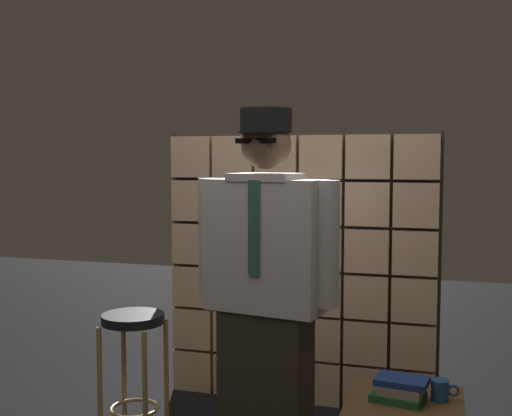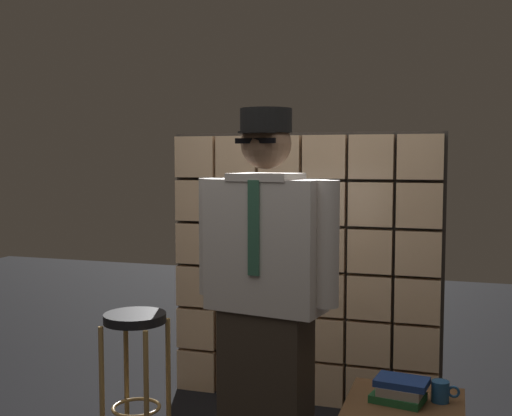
{
  "view_description": "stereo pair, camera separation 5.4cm",
  "coord_description": "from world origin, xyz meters",
  "px_view_note": "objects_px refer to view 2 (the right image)",
  "views": [
    {
      "loc": [
        0.9,
        -2.58,
        1.6
      ],
      "look_at": [
        0.06,
        0.26,
        1.37
      ],
      "focal_mm": 44.66,
      "sensor_mm": 36.0,
      "label": 1
    },
    {
      "loc": [
        0.96,
        -2.56,
        1.6
      ],
      "look_at": [
        0.06,
        0.26,
        1.37
      ],
      "focal_mm": 44.66,
      "sensor_mm": 36.0,
      "label": 2
    }
  ],
  "objects_px": {
    "side_table": "(404,416)",
    "coffee_mug": "(441,391)",
    "book_stack": "(400,390)",
    "bar_stool": "(135,348)",
    "standing_person": "(266,295)"
  },
  "relations": [
    {
      "from": "bar_stool",
      "to": "side_table",
      "type": "distance_m",
      "value": 1.47
    },
    {
      "from": "book_stack",
      "to": "coffee_mug",
      "type": "relative_size",
      "value": 2.13
    },
    {
      "from": "coffee_mug",
      "to": "book_stack",
      "type": "bearing_deg",
      "value": -163.53
    },
    {
      "from": "side_table",
      "to": "coffee_mug",
      "type": "distance_m",
      "value": 0.2
    },
    {
      "from": "coffee_mug",
      "to": "side_table",
      "type": "bearing_deg",
      "value": -160.44
    },
    {
      "from": "coffee_mug",
      "to": "standing_person",
      "type": "bearing_deg",
      "value": -174.93
    },
    {
      "from": "bar_stool",
      "to": "side_table",
      "type": "height_order",
      "value": "bar_stool"
    },
    {
      "from": "side_table",
      "to": "book_stack",
      "type": "xyz_separation_m",
      "value": [
        -0.02,
        0.0,
        0.12
      ]
    },
    {
      "from": "book_stack",
      "to": "side_table",
      "type": "bearing_deg",
      "value": -7.7
    },
    {
      "from": "side_table",
      "to": "coffee_mug",
      "type": "bearing_deg",
      "value": 19.56
    },
    {
      "from": "side_table",
      "to": "coffee_mug",
      "type": "height_order",
      "value": "coffee_mug"
    },
    {
      "from": "bar_stool",
      "to": "coffee_mug",
      "type": "relative_size",
      "value": 5.98
    },
    {
      "from": "side_table",
      "to": "bar_stool",
      "type": "bearing_deg",
      "value": 172.77
    },
    {
      "from": "side_table",
      "to": "coffee_mug",
      "type": "xyz_separation_m",
      "value": [
        0.15,
        0.05,
        0.11
      ]
    },
    {
      "from": "side_table",
      "to": "book_stack",
      "type": "bearing_deg",
      "value": 172.3
    }
  ]
}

